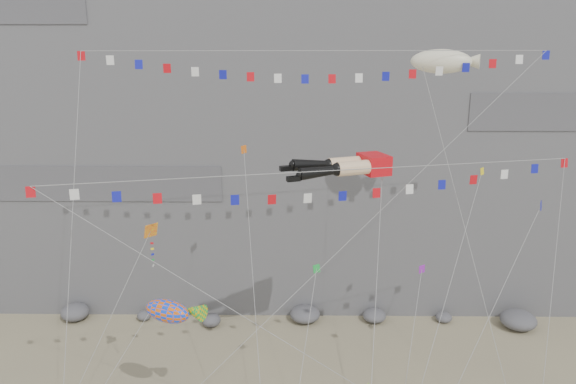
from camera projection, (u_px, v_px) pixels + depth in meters
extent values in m
cube|color=slate|center=(304.00, 25.00, 56.61)|extent=(80.00, 28.00, 50.00)
cube|color=red|center=(374.00, 164.00, 33.08)|extent=(1.99, 2.30, 1.14)
cylinder|color=beige|center=(353.00, 168.00, 32.01)|extent=(2.10, 1.47, 0.84)
sphere|color=black|center=(338.00, 169.00, 31.69)|extent=(0.77, 0.77, 0.77)
cone|color=black|center=(319.00, 172.00, 31.33)|extent=(2.40, 1.47, 0.79)
cube|color=black|center=(293.00, 179.00, 30.89)|extent=(0.81, 0.58, 0.28)
cylinder|color=beige|center=(344.00, 164.00, 33.04)|extent=(2.10, 1.47, 0.84)
sphere|color=black|center=(329.00, 165.00, 32.72)|extent=(0.77, 0.77, 0.77)
cone|color=black|center=(311.00, 165.00, 32.32)|extent=(2.41, 1.48, 0.84)
cube|color=black|center=(286.00, 168.00, 31.83)|extent=(0.81, 0.58, 0.28)
cylinder|color=gray|center=(368.00, 353.00, 28.33)|extent=(0.03, 0.03, 21.89)
cylinder|color=gray|center=(199.00, 266.00, 30.98)|extent=(0.03, 0.03, 29.15)
cylinder|color=gray|center=(429.00, 331.00, 30.24)|extent=(0.03, 0.03, 20.58)
cylinder|color=gray|center=(86.00, 370.00, 29.57)|extent=(0.03, 0.03, 15.99)
cylinder|color=gray|center=(483.00, 256.00, 33.28)|extent=(0.03, 0.03, 24.83)
cylinder|color=gray|center=(256.00, 320.00, 31.50)|extent=(0.03, 0.03, 22.78)
cylinder|color=gray|center=(435.00, 337.00, 30.63)|extent=(0.03, 0.03, 21.46)
cylinder|color=gray|center=(469.00, 359.00, 29.59)|extent=(0.03, 0.03, 19.26)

